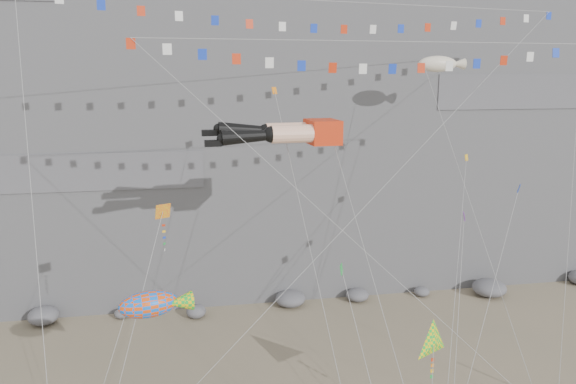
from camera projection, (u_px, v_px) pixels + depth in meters
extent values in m
cube|color=slate|center=(264.00, 19.00, 57.46)|extent=(80.00, 28.00, 50.00)
cube|color=red|center=(323.00, 132.00, 33.68)|extent=(1.93, 2.54, 1.44)
cylinder|color=#FFBF9F|center=(292.00, 134.00, 32.49)|extent=(2.50, 1.22, 1.06)
sphere|color=black|center=(271.00, 134.00, 32.20)|extent=(0.97, 0.97, 0.97)
cone|color=black|center=(247.00, 137.00, 31.87)|extent=(2.96, 1.08, 0.99)
cube|color=black|center=(213.00, 143.00, 31.48)|extent=(0.97, 0.48, 0.35)
cylinder|color=#FFBF9F|center=(286.00, 131.00, 33.86)|extent=(2.50, 1.22, 1.06)
sphere|color=black|center=(266.00, 132.00, 33.56)|extent=(0.97, 0.97, 0.97)
cone|color=black|center=(242.00, 130.00, 33.19)|extent=(2.97, 1.08, 1.06)
cube|color=black|center=(210.00, 133.00, 32.75)|extent=(0.97, 0.48, 0.35)
cylinder|color=gray|center=(375.00, 302.00, 28.79)|extent=(0.03, 0.03, 21.54)
cylinder|color=gray|center=(218.00, 219.00, 29.80)|extent=(0.03, 0.03, 31.40)
cylinder|color=gray|center=(469.00, 237.00, 31.17)|extent=(0.03, 0.03, 23.86)
cylinder|color=gray|center=(127.00, 353.00, 27.20)|extent=(0.03, 0.03, 14.30)
cylinder|color=gray|center=(483.00, 218.00, 37.32)|extent=(0.03, 0.03, 24.30)
cylinder|color=gray|center=(313.00, 264.00, 31.10)|extent=(0.03, 0.03, 23.90)
cylinder|color=gray|center=(457.00, 336.00, 30.77)|extent=(0.03, 0.03, 15.37)
cylinder|color=gray|center=(455.00, 301.00, 31.77)|extent=(0.03, 0.03, 22.70)
cylinder|color=gray|center=(485.00, 319.00, 30.71)|extent=(0.03, 0.03, 16.76)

